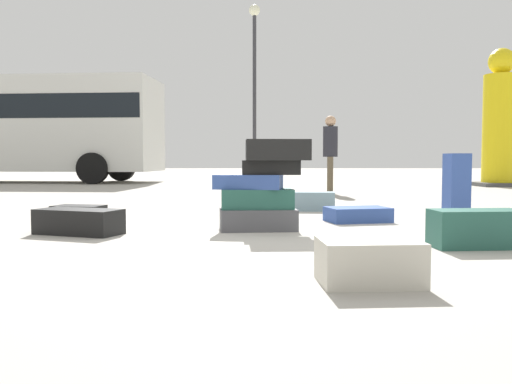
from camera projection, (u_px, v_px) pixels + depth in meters
ground_plane at (273, 233)px, 5.17m from camera, size 80.00×80.00×0.00m
suitcase_tower at (262, 189)px, 5.37m from camera, size 0.95×0.53×0.89m
suitcase_teal_foreground_near at (477, 229)px, 4.29m from camera, size 0.73×0.37×0.30m
suitcase_navy_right_side at (358, 214)px, 6.08m from camera, size 0.75×0.56×0.16m
suitcase_black_white_trunk at (79, 222)px, 5.06m from camera, size 0.87×0.61×0.23m
suitcase_navy_behind_tower at (456, 186)px, 6.39m from camera, size 0.23×0.30×0.77m
suitcase_black_upright_blue at (79, 216)px, 5.70m from camera, size 0.56×0.41×0.21m
suitcase_slate_left_side at (308, 201)px, 7.43m from camera, size 0.75×0.40×0.26m
suitcase_cream_foreground_far at (369, 262)px, 3.03m from camera, size 0.57×0.42×0.25m
person_bearded_onlooker at (330, 148)px, 11.13m from camera, size 0.30×0.34×1.59m
yellow_dummy_statue at (500, 126)px, 14.28m from camera, size 1.23×1.23×3.60m
parked_bus at (21, 123)px, 16.91m from camera, size 8.66×3.39×3.15m
lamp_post at (254, 65)px, 17.55m from camera, size 0.36×0.36×5.67m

